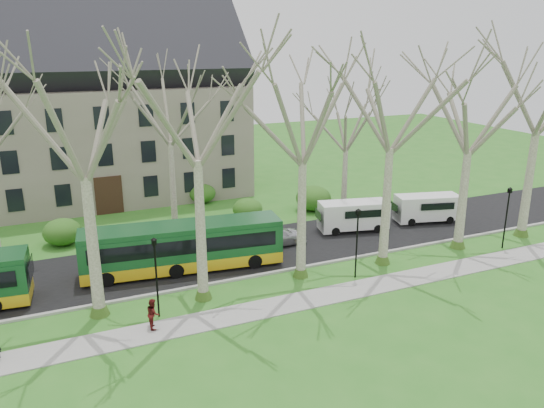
{
  "coord_description": "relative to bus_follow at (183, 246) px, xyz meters",
  "views": [
    {
      "loc": [
        -10.53,
        -26.08,
        13.74
      ],
      "look_at": [
        2.21,
        3.0,
        4.03
      ],
      "focal_mm": 35.0,
      "sensor_mm": 36.0,
      "label": 1
    }
  ],
  "objects": [
    {
      "name": "van_a",
      "position": [
        13.58,
        1.89,
        -0.41
      ],
      "size": [
        5.42,
        2.95,
        2.24
      ],
      "primitive_type": null,
      "rotation": [
        0.0,
        0.0,
        -0.22
      ],
      "color": "white",
      "rests_on": "road"
    },
    {
      "name": "sedan",
      "position": [
        7.05,
        1.49,
        -0.88
      ],
      "size": [
        4.64,
        2.1,
        1.32
      ],
      "primitive_type": "imported",
      "rotation": [
        0.0,
        0.0,
        1.63
      ],
      "color": "silver",
      "rests_on": "road"
    },
    {
      "name": "van_b",
      "position": [
        20.02,
        1.32,
        -0.45
      ],
      "size": [
        5.26,
        2.98,
        2.17
      ],
      "primitive_type": null,
      "rotation": [
        0.0,
        0.0,
        -0.25
      ],
      "color": "white",
      "rests_on": "road"
    },
    {
      "name": "bus_follow",
      "position": [
        0.0,
        0.0,
        0.0
      ],
      "size": [
        12.48,
        3.93,
        3.07
      ],
      "primitive_type": null,
      "rotation": [
        0.0,
        0.0,
        -0.11
      ],
      "color": "#154A23",
      "rests_on": "road"
    },
    {
      "name": "curb",
      "position": [
        3.28,
        -2.77,
        -1.52
      ],
      "size": [
        80.0,
        0.25,
        0.14
      ],
      "primitive_type": "cube",
      "color": "#A5A39E",
      "rests_on": "ground"
    },
    {
      "name": "sidewalk",
      "position": [
        3.28,
        -6.77,
        -1.56
      ],
      "size": [
        70.0,
        2.0,
        0.06
      ],
      "primitive_type": "cube",
      "color": "gray",
      "rests_on": "ground"
    },
    {
      "name": "pedestrian_b",
      "position": [
        -3.21,
        -6.39,
        -0.75
      ],
      "size": [
        0.66,
        0.81,
        1.57
      ],
      "primitive_type": "imported",
      "rotation": [
        0.0,
        0.0,
        1.48
      ],
      "color": "#531313",
      "rests_on": "sidewalk"
    },
    {
      "name": "ground",
      "position": [
        3.28,
        -4.27,
        -1.59
      ],
      "size": [
        120.0,
        120.0,
        0.0
      ],
      "primitive_type": "plane",
      "color": "#2D7320",
      "rests_on": "ground"
    },
    {
      "name": "hedges",
      "position": [
        -1.38,
        9.73,
        -0.59
      ],
      "size": [
        30.6,
        8.6,
        2.0
      ],
      "color": "#32631C",
      "rests_on": "ground"
    },
    {
      "name": "building",
      "position": [
        -2.72,
        19.73,
        6.47
      ],
      "size": [
        26.5,
        12.2,
        16.0
      ],
      "color": "gray",
      "rests_on": "ground"
    },
    {
      "name": "tree_row_far",
      "position": [
        1.95,
        6.73,
        4.41
      ],
      "size": [
        33.0,
        7.0,
        12.0
      ],
      "color": "gray",
      "rests_on": "ground"
    },
    {
      "name": "lamp_row",
      "position": [
        3.28,
        -5.27,
        0.98
      ],
      "size": [
        36.22,
        0.22,
        4.3
      ],
      "color": "black",
      "rests_on": "ground"
    },
    {
      "name": "road",
      "position": [
        3.28,
        1.23,
        -1.56
      ],
      "size": [
        80.0,
        8.0,
        0.06
      ],
      "primitive_type": "cube",
      "color": "black",
      "rests_on": "ground"
    },
    {
      "name": "tree_row_verge",
      "position": [
        3.28,
        -3.97,
        5.41
      ],
      "size": [
        49.0,
        7.0,
        14.0
      ],
      "color": "gray",
      "rests_on": "ground"
    }
  ]
}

